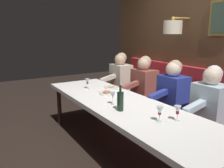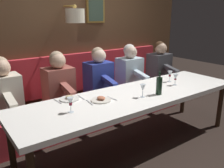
{
  "view_description": "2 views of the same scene",
  "coord_description": "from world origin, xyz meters",
  "px_view_note": "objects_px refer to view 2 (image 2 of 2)",
  "views": [
    {
      "loc": [
        -1.61,
        -2.4,
        1.64
      ],
      "look_at": [
        0.05,
        0.33,
        0.92
      ],
      "focal_mm": 37.51,
      "sensor_mm": 36.0,
      "label": 1
    },
    {
      "loc": [
        -2.16,
        1.95,
        1.73
      ],
      "look_at": [
        0.05,
        0.33,
        0.92
      ],
      "focal_mm": 38.26,
      "sensor_mm": 36.0,
      "label": 2
    }
  ],
  "objects_px": {
    "diner_nearest": "(159,64)",
    "wine_glass_2": "(170,74)",
    "diner_farthest": "(4,91)",
    "diner_far": "(59,81)",
    "wine_glass_0": "(143,88)",
    "wine_glass_3": "(175,77)",
    "wine_glass_1": "(70,102)",
    "dining_table": "(135,98)",
    "diner_near": "(130,69)",
    "diner_middle": "(99,75)",
    "wine_bottle": "(159,86)"
  },
  "relations": [
    {
      "from": "diner_near",
      "to": "wine_glass_3",
      "type": "height_order",
      "value": "diner_near"
    },
    {
      "from": "wine_glass_0",
      "to": "diner_farthest",
      "type": "bearing_deg",
      "value": 53.47
    },
    {
      "from": "wine_glass_3",
      "to": "diner_middle",
      "type": "bearing_deg",
      "value": 37.95
    },
    {
      "from": "diner_far",
      "to": "wine_glass_3",
      "type": "distance_m",
      "value": 1.66
    },
    {
      "from": "diner_nearest",
      "to": "wine_bottle",
      "type": "xyz_separation_m",
      "value": [
        -1.06,
        1.15,
        0.04
      ]
    },
    {
      "from": "wine_glass_0",
      "to": "wine_glass_3",
      "type": "relative_size",
      "value": 1.0
    },
    {
      "from": "diner_far",
      "to": "wine_glass_3",
      "type": "relative_size",
      "value": 4.82
    },
    {
      "from": "diner_middle",
      "to": "wine_bottle",
      "type": "height_order",
      "value": "diner_middle"
    },
    {
      "from": "dining_table",
      "to": "diner_near",
      "type": "xyz_separation_m",
      "value": [
        0.88,
        -0.65,
        0.13
      ]
    },
    {
      "from": "diner_nearest",
      "to": "wine_glass_2",
      "type": "bearing_deg",
      "value": 142.33
    },
    {
      "from": "diner_nearest",
      "to": "diner_farthest",
      "type": "bearing_deg",
      "value": 90.0
    },
    {
      "from": "diner_near",
      "to": "wine_glass_1",
      "type": "height_order",
      "value": "diner_near"
    },
    {
      "from": "diner_nearest",
      "to": "wine_glass_2",
      "type": "xyz_separation_m",
      "value": [
        -0.75,
        0.58,
        0.04
      ]
    },
    {
      "from": "diner_middle",
      "to": "wine_glass_3",
      "type": "distance_m",
      "value": 1.16
    },
    {
      "from": "wine_glass_3",
      "to": "wine_glass_1",
      "type": "bearing_deg",
      "value": 90.43
    },
    {
      "from": "dining_table",
      "to": "wine_bottle",
      "type": "xyz_separation_m",
      "value": [
        -0.18,
        -0.24,
        0.17
      ]
    },
    {
      "from": "diner_near",
      "to": "wine_bottle",
      "type": "bearing_deg",
      "value": 158.7
    },
    {
      "from": "diner_nearest",
      "to": "diner_near",
      "type": "bearing_deg",
      "value": 90.0
    },
    {
      "from": "wine_glass_2",
      "to": "dining_table",
      "type": "bearing_deg",
      "value": 99.5
    },
    {
      "from": "diner_near",
      "to": "dining_table",
      "type": "bearing_deg",
      "value": 143.43
    },
    {
      "from": "diner_near",
      "to": "diner_middle",
      "type": "height_order",
      "value": "same"
    },
    {
      "from": "wine_glass_2",
      "to": "diner_nearest",
      "type": "bearing_deg",
      "value": -37.67
    },
    {
      "from": "dining_table",
      "to": "diner_farthest",
      "type": "xyz_separation_m",
      "value": [
        0.88,
        1.37,
        0.13
      ]
    },
    {
      "from": "diner_near",
      "to": "wine_glass_0",
      "type": "relative_size",
      "value": 4.82
    },
    {
      "from": "wine_glass_1",
      "to": "wine_bottle",
      "type": "height_order",
      "value": "wine_bottle"
    },
    {
      "from": "wine_glass_3",
      "to": "diner_nearest",
      "type": "bearing_deg",
      "value": -35.56
    },
    {
      "from": "diner_far",
      "to": "diner_farthest",
      "type": "xyz_separation_m",
      "value": [
        0.0,
        0.73,
        0.0
      ]
    },
    {
      "from": "diner_middle",
      "to": "diner_farthest",
      "type": "relative_size",
      "value": 1.0
    },
    {
      "from": "diner_nearest",
      "to": "wine_glass_0",
      "type": "xyz_separation_m",
      "value": [
        -1.02,
        1.39,
        0.04
      ]
    },
    {
      "from": "wine_bottle",
      "to": "wine_glass_0",
      "type": "bearing_deg",
      "value": 79.33
    },
    {
      "from": "diner_farthest",
      "to": "diner_far",
      "type": "bearing_deg",
      "value": -90.0
    },
    {
      "from": "diner_farthest",
      "to": "wine_glass_0",
      "type": "relative_size",
      "value": 4.82
    },
    {
      "from": "diner_farthest",
      "to": "wine_bottle",
      "type": "relative_size",
      "value": 2.64
    },
    {
      "from": "diner_middle",
      "to": "wine_glass_2",
      "type": "relative_size",
      "value": 4.82
    },
    {
      "from": "wine_glass_2",
      "to": "diner_farthest",
      "type": "bearing_deg",
      "value": 71.2
    },
    {
      "from": "diner_middle",
      "to": "wine_bottle",
      "type": "relative_size",
      "value": 2.64
    },
    {
      "from": "wine_bottle",
      "to": "diner_near",
      "type": "bearing_deg",
      "value": -21.3
    },
    {
      "from": "dining_table",
      "to": "wine_glass_2",
      "type": "relative_size",
      "value": 19.21
    },
    {
      "from": "dining_table",
      "to": "wine_glass_2",
      "type": "distance_m",
      "value": 0.84
    },
    {
      "from": "wine_bottle",
      "to": "diner_farthest",
      "type": "bearing_deg",
      "value": 56.59
    },
    {
      "from": "dining_table",
      "to": "diner_near",
      "type": "height_order",
      "value": "diner_near"
    },
    {
      "from": "diner_middle",
      "to": "wine_glass_0",
      "type": "bearing_deg",
      "value": 178.87
    },
    {
      "from": "diner_nearest",
      "to": "diner_middle",
      "type": "height_order",
      "value": "same"
    },
    {
      "from": "diner_nearest",
      "to": "wine_glass_3",
      "type": "relative_size",
      "value": 4.82
    },
    {
      "from": "wine_glass_0",
      "to": "wine_glass_1",
      "type": "distance_m",
      "value": 0.94
    },
    {
      "from": "wine_glass_1",
      "to": "diner_nearest",
      "type": "bearing_deg",
      "value": -68.21
    },
    {
      "from": "dining_table",
      "to": "wine_glass_3",
      "type": "height_order",
      "value": "wine_glass_3"
    },
    {
      "from": "diner_far",
      "to": "diner_middle",
      "type": "bearing_deg",
      "value": -90.0
    },
    {
      "from": "diner_far",
      "to": "wine_glass_0",
      "type": "height_order",
      "value": "diner_far"
    },
    {
      "from": "diner_farthest",
      "to": "wine_glass_3",
      "type": "xyz_separation_m",
      "value": [
        -0.92,
        -2.11,
        0.04
      ]
    }
  ]
}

